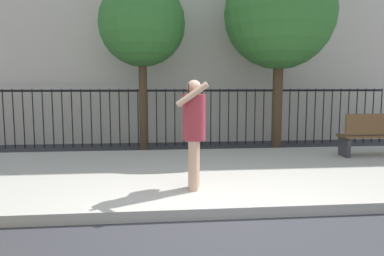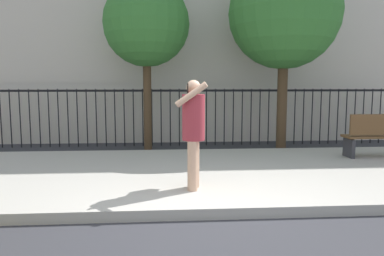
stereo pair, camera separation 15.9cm
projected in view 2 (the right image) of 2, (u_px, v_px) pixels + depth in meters
name	position (u px, v px, depth m)	size (l,w,h in m)	color
ground_plane	(209.00, 220.00, 4.80)	(60.00, 60.00, 0.00)	#333338
sidewalk	(195.00, 174.00, 6.97)	(28.00, 4.40, 0.15)	#B2ADA3
iron_fence	(184.00, 110.00, 10.52)	(12.03, 0.04, 1.60)	black
pedestrian_on_phone	(194.00, 126.00, 5.62)	(0.49, 0.70, 1.64)	tan
street_bench	(383.00, 134.00, 8.09)	(1.60, 0.45, 0.95)	brown
street_tree_near	(284.00, 13.00, 9.53)	(2.86, 2.86, 4.97)	#4C3823
street_tree_mid	(146.00, 24.00, 9.62)	(2.22, 2.22, 4.39)	#4C3823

